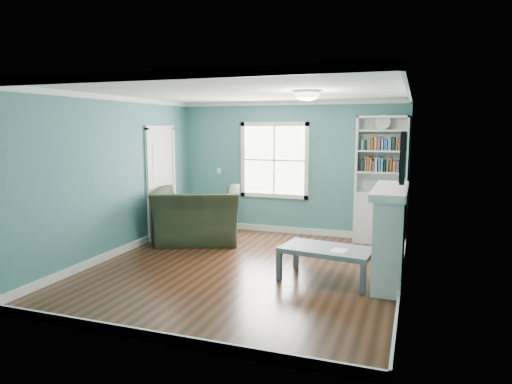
% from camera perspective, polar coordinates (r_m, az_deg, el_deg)
% --- Properties ---
extents(floor, '(5.00, 5.00, 0.00)m').
position_cam_1_polar(floor, '(6.91, -1.52, -9.59)').
color(floor, black).
rests_on(floor, ground).
extents(room_walls, '(5.00, 5.00, 5.00)m').
position_cam_1_polar(room_walls, '(6.60, -1.57, 3.59)').
color(room_walls, teal).
rests_on(room_walls, ground).
extents(trim, '(4.50, 5.00, 2.60)m').
position_cam_1_polar(trim, '(6.64, -1.56, 0.62)').
color(trim, white).
rests_on(trim, ground).
extents(window, '(1.40, 0.06, 1.50)m').
position_cam_1_polar(window, '(9.06, 2.30, 3.99)').
color(window, white).
rests_on(window, room_walls).
extents(bookshelf, '(0.90, 0.35, 2.31)m').
position_cam_1_polar(bookshelf, '(8.55, 15.28, -0.09)').
color(bookshelf, silver).
rests_on(bookshelf, ground).
extents(fireplace, '(0.44, 1.58, 1.30)m').
position_cam_1_polar(fireplace, '(6.52, 16.52, -5.22)').
color(fireplace, black).
rests_on(fireplace, ground).
extents(tv, '(0.06, 1.10, 0.65)m').
position_cam_1_polar(tv, '(6.36, 18.01, 4.32)').
color(tv, black).
rests_on(tv, fireplace).
extents(door, '(0.12, 0.98, 2.17)m').
position_cam_1_polar(door, '(8.89, -11.76, 1.31)').
color(door, silver).
rests_on(door, ground).
extents(ceiling_fixture, '(0.38, 0.38, 0.15)m').
position_cam_1_polar(ceiling_fixture, '(6.43, 6.40, 12.05)').
color(ceiling_fixture, white).
rests_on(ceiling_fixture, room_walls).
extents(light_switch, '(0.08, 0.01, 0.12)m').
position_cam_1_polar(light_switch, '(9.50, -4.65, 2.65)').
color(light_switch, white).
rests_on(light_switch, room_walls).
extents(recliner, '(1.78, 1.48, 1.33)m').
position_cam_1_polar(recliner, '(8.41, -7.29, -1.76)').
color(recliner, '#212C1B').
rests_on(recliner, ground).
extents(coffee_table, '(1.33, 0.85, 0.45)m').
position_cam_1_polar(coffee_table, '(6.44, 8.87, -7.39)').
color(coffee_table, '#515962').
rests_on(coffee_table, ground).
extents(paper_sheet, '(0.24, 0.28, 0.00)m').
position_cam_1_polar(paper_sheet, '(6.30, 10.34, -7.19)').
color(paper_sheet, white).
rests_on(paper_sheet, coffee_table).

